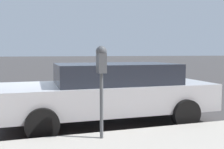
{
  "coord_description": "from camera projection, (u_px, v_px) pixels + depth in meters",
  "views": [
    {
      "loc": [
        -6.85,
        0.53,
        1.66
      ],
      "look_at": [
        -2.21,
        -0.92,
        1.25
      ],
      "focal_mm": 42.0,
      "sensor_mm": 36.0,
      "label": 1
    }
  ],
  "objects": [
    {
      "name": "ground_plane",
      "position": [
        53.0,
        116.0,
        6.81
      ],
      "size": [
        220.0,
        220.0,
        0.0
      ],
      "primitive_type": "plane",
      "color": "#3D3A3A"
    },
    {
      "name": "parking_meter",
      "position": [
        101.0,
        68.0,
        4.47
      ],
      "size": [
        0.21,
        0.19,
        1.6
      ],
      "color": "#4C5156",
      "rests_on": "sidewalk"
    },
    {
      "name": "car_silver",
      "position": [
        109.0,
        91.0,
        6.18
      ],
      "size": [
        2.13,
        4.94,
        1.4
      ],
      "rotation": [
        0.0,
        0.0,
        -0.01
      ],
      "color": "#B7BABF",
      "rests_on": "ground_plane"
    }
  ]
}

